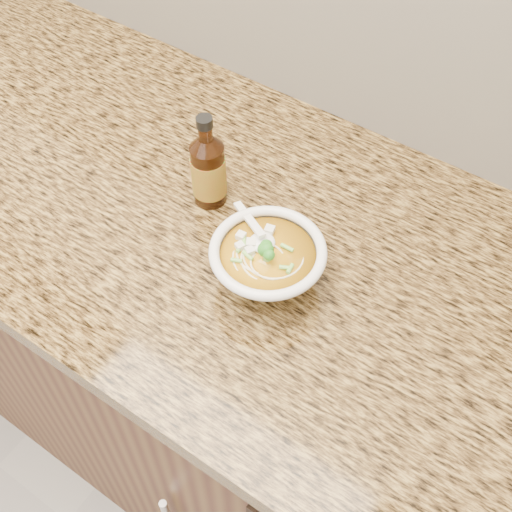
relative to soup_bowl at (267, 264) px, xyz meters
The scene contains 4 objects.
cabinet 0.62m from the soup_bowl, 168.45° to the left, with size 4.00×0.65×0.86m, color #33180F.
counter_slab 0.36m from the soup_bowl, 168.45° to the left, with size 4.00×0.68×0.04m, color olive.
soup_bowl is the anchor object (origin of this frame).
hot_sauce_bottle 0.19m from the soup_bowl, 153.27° to the left, with size 0.07×0.07×0.17m.
Camera 1 is at (0.64, 1.14, 1.67)m, focal length 45.00 mm.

